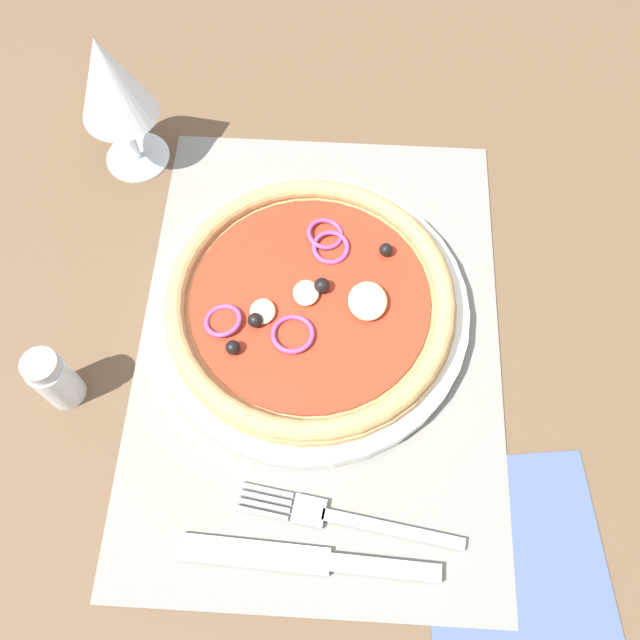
{
  "coord_description": "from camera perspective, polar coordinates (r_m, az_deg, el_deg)",
  "views": [
    {
      "loc": [
        -23.41,
        -1.35,
        53.33
      ],
      "look_at": [
        0.77,
        0.0,
        2.81
      ],
      "focal_mm": 36.87,
      "sensor_mm": 36.0,
      "label": 1
    }
  ],
  "objects": [
    {
      "name": "wine_glass",
      "position": [
        0.64,
        -17.74,
        18.99
      ],
      "size": [
        7.2,
        7.2,
        14.9
      ],
      "color": "silver",
      "rests_on": "ground_plane"
    },
    {
      "name": "ground_plane",
      "position": [
        0.59,
        -0.04,
        -2.34
      ],
      "size": [
        190.0,
        140.0,
        2.4
      ],
      "primitive_type": "cube",
      "color": "brown"
    },
    {
      "name": "pizza",
      "position": [
        0.57,
        -0.86,
        1.72
      ],
      "size": [
        25.38,
        25.38,
        2.66
      ],
      "color": "tan",
      "rests_on": "plate"
    },
    {
      "name": "knife",
      "position": [
        0.53,
        -1.24,
        -20.07
      ],
      "size": [
        2.52,
        20.05,
        0.62
      ],
      "rotation": [
        0.0,
        0.0,
        1.53
      ],
      "color": "silver",
      "rests_on": "placemat"
    },
    {
      "name": "placemat",
      "position": [
        0.58,
        -0.04,
        -1.8
      ],
      "size": [
        44.79,
        31.72,
        0.4
      ],
      "primitive_type": "cube",
      "color": "slate",
      "rests_on": "ground_plane"
    },
    {
      "name": "fork",
      "position": [
        0.53,
        1.39,
        -16.73
      ],
      "size": [
        4.19,
        18.02,
        0.44
      ],
      "rotation": [
        0.0,
        0.0,
        1.42
      ],
      "color": "silver",
      "rests_on": "placemat"
    },
    {
      "name": "napkin",
      "position": [
        0.55,
        16.44,
        -19.06
      ],
      "size": [
        17.16,
        15.8,
        0.36
      ],
      "primitive_type": "cube",
      "rotation": [
        0.0,
        0.0,
        0.12
      ],
      "color": "#425175",
      "rests_on": "ground_plane"
    },
    {
      "name": "pepper_shaker",
      "position": [
        0.58,
        -22.08,
        -4.76
      ],
      "size": [
        3.2,
        3.2,
        6.7
      ],
      "color": "silver",
      "rests_on": "ground_plane"
    },
    {
      "name": "plate",
      "position": [
        0.58,
        -0.85,
        0.91
      ],
      "size": [
        28.02,
        28.02,
        1.41
      ],
      "primitive_type": "cylinder",
      "color": "silver",
      "rests_on": "placemat"
    }
  ]
}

